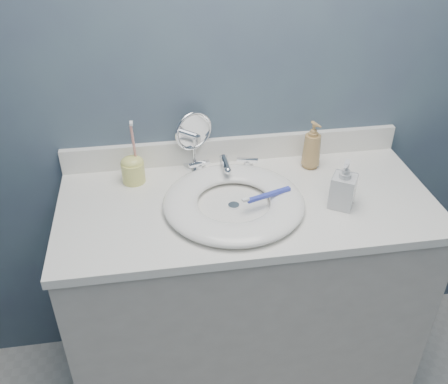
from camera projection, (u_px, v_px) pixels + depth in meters
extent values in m
cube|color=#434E64|center=(234.00, 75.00, 1.67)|extent=(2.20, 0.02, 2.40)
cube|color=beige|center=(244.00, 299.00, 1.88)|extent=(1.20, 0.55, 0.85)
cube|color=white|center=(247.00, 204.00, 1.63)|extent=(1.22, 0.57, 0.03)
cube|color=white|center=(233.00, 149.00, 1.81)|extent=(1.22, 0.02, 0.09)
cylinder|color=silver|center=(234.00, 206.00, 1.59)|extent=(0.04, 0.04, 0.01)
cube|color=silver|center=(223.00, 171.00, 1.76)|extent=(0.22, 0.05, 0.01)
cylinder|color=silver|center=(223.00, 164.00, 1.74)|extent=(0.03, 0.03, 0.06)
cylinder|color=silver|center=(225.00, 164.00, 1.69)|extent=(0.02, 0.09, 0.02)
sphere|color=silver|center=(228.00, 171.00, 1.65)|extent=(0.03, 0.03, 0.03)
cylinder|color=silver|center=(199.00, 169.00, 1.74)|extent=(0.02, 0.02, 0.03)
cube|color=silver|center=(199.00, 164.00, 1.73)|extent=(0.08, 0.03, 0.01)
cylinder|color=silver|center=(247.00, 165.00, 1.76)|extent=(0.02, 0.02, 0.03)
cube|color=silver|center=(247.00, 160.00, 1.75)|extent=(0.08, 0.03, 0.01)
cylinder|color=silver|center=(195.00, 165.00, 1.80)|extent=(0.08, 0.08, 0.01)
cylinder|color=silver|center=(194.00, 152.00, 1.77)|extent=(0.01, 0.01, 0.11)
torus|color=silver|center=(194.00, 131.00, 1.72)|extent=(0.14, 0.07, 0.14)
cylinder|color=white|center=(194.00, 131.00, 1.72)|extent=(0.11, 0.05, 0.12)
imported|color=#AC864D|center=(312.00, 145.00, 1.75)|extent=(0.09, 0.09, 0.17)
imported|color=silver|center=(344.00, 184.00, 1.55)|extent=(0.10, 0.10, 0.16)
cylinder|color=#E2E071|center=(133.00, 172.00, 1.69)|extent=(0.08, 0.08, 0.07)
ellipsoid|color=#E2E071|center=(132.00, 163.00, 1.67)|extent=(0.08, 0.07, 0.05)
cylinder|color=#E68E82|center=(134.00, 144.00, 1.64)|extent=(0.02, 0.03, 0.15)
cube|color=white|center=(131.00, 123.00, 1.59)|extent=(0.01, 0.02, 0.01)
cube|color=#3442BB|center=(269.00, 195.00, 1.57)|extent=(0.15, 0.06, 0.01)
cube|color=white|center=(246.00, 200.00, 1.53)|extent=(0.03, 0.02, 0.01)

